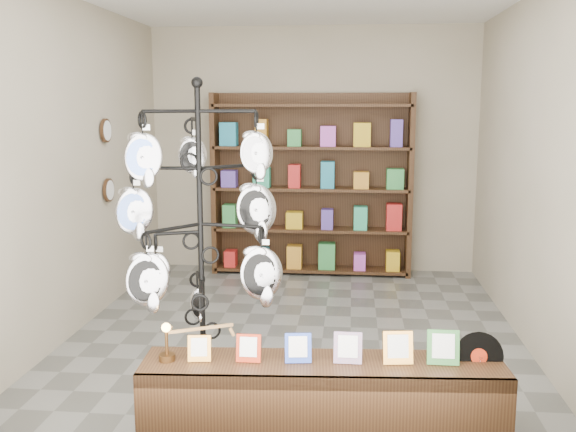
# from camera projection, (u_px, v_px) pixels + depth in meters

# --- Properties ---
(ground) EXTENTS (5.00, 5.00, 0.00)m
(ground) POSITION_uv_depth(u_px,v_px,m) (294.00, 337.00, 5.73)
(ground) COLOR slate
(ground) RESTS_ON ground
(room_envelope) EXTENTS (5.00, 5.00, 5.00)m
(room_envelope) POSITION_uv_depth(u_px,v_px,m) (295.00, 129.00, 5.42)
(room_envelope) COLOR #ACA08B
(room_envelope) RESTS_ON ground
(display_tree) EXTENTS (1.20, 1.20, 2.22)m
(display_tree) POSITION_uv_depth(u_px,v_px,m) (200.00, 225.00, 4.15)
(display_tree) COLOR black
(display_tree) RESTS_ON ground
(front_shelf) EXTENTS (2.19, 0.59, 0.77)m
(front_shelf) POSITION_uv_depth(u_px,v_px,m) (322.00, 404.00, 3.87)
(front_shelf) COLOR black
(front_shelf) RESTS_ON ground
(back_shelving) EXTENTS (2.42, 0.36, 2.20)m
(back_shelving) POSITION_uv_depth(u_px,v_px,m) (311.00, 190.00, 7.81)
(back_shelving) COLOR black
(back_shelving) RESTS_ON ground
(wall_clocks) EXTENTS (0.03, 0.24, 0.84)m
(wall_clocks) POSITION_uv_depth(u_px,v_px,m) (107.00, 161.00, 6.46)
(wall_clocks) COLOR black
(wall_clocks) RESTS_ON ground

